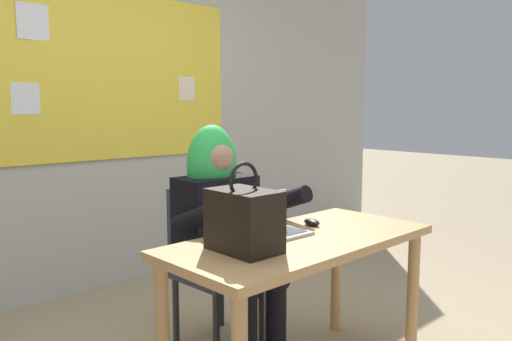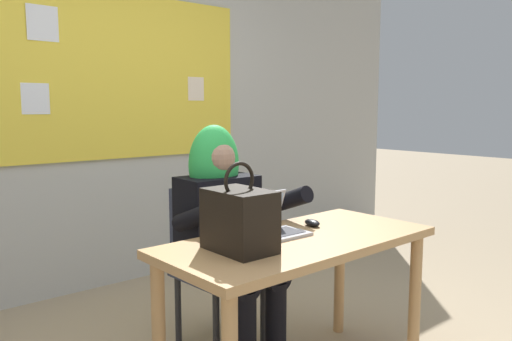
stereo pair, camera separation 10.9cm
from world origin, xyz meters
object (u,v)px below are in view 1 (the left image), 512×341
chair_at_desk (209,256)px  person_costumed (223,220)px  desk_main (300,258)px  handbag (244,220)px  laptop (273,225)px  computer_mouse (312,222)px

chair_at_desk → person_costumed: person_costumed is taller
desk_main → handbag: (-0.35, 0.01, 0.24)m
desk_main → chair_at_desk: (-0.03, 0.67, -0.13)m
handbag → chair_at_desk: bearing=64.4°
person_costumed → laptop: person_costumed is taller
chair_at_desk → person_costumed: bearing=-1.9°
desk_main → person_costumed: 0.55m
desk_main → person_costumed: size_ratio=1.09×
chair_at_desk → person_costumed: (0.00, -0.13, 0.23)m
desk_main → handbag: handbag is taller
person_costumed → laptop: bearing=-2.8°
person_costumed → chair_at_desk: bearing=-177.3°
computer_mouse → person_costumed: bearing=131.5°
desk_main → person_costumed: bearing=92.6°
desk_main → handbag: 0.42m
computer_mouse → handbag: handbag is taller
desk_main → chair_at_desk: chair_at_desk is taller
desk_main → computer_mouse: bearing=28.7°
desk_main → chair_at_desk: 0.68m
desk_main → person_costumed: (-0.02, 0.54, 0.10)m
chair_at_desk → person_costumed: 0.26m
laptop → computer_mouse: size_ratio=2.66×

